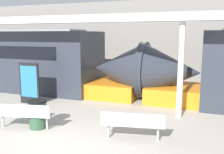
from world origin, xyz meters
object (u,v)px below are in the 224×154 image
Objects in this scene: bench_near at (133,123)px; support_column_near at (181,71)px; bench_far at (23,113)px; trash_bin at (38,114)px; poster_board at (29,83)px.

support_column_near reaches higher than bench_near.
bench_far is 2.12× the size of trash_bin.
support_column_near reaches higher than poster_board.
bench_near is 1.02× the size of poster_board.
poster_board is (-1.72, 2.53, 0.38)m from bench_far.
poster_board is 0.52× the size of support_column_near.
poster_board reaches higher than trash_bin.
support_column_near is (4.48, 2.86, 1.18)m from bench_far.
bench_near is 3.47m from bench_far.
bench_near is at bearing -112.36° from support_column_near.
bench_far is at bearing -147.39° from support_column_near.
bench_far is 0.45m from trash_bin.
trash_bin is 0.51× the size of poster_board.
support_column_near is (4.12, 2.59, 1.25)m from trash_bin.
bench_near is 5.62m from poster_board.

